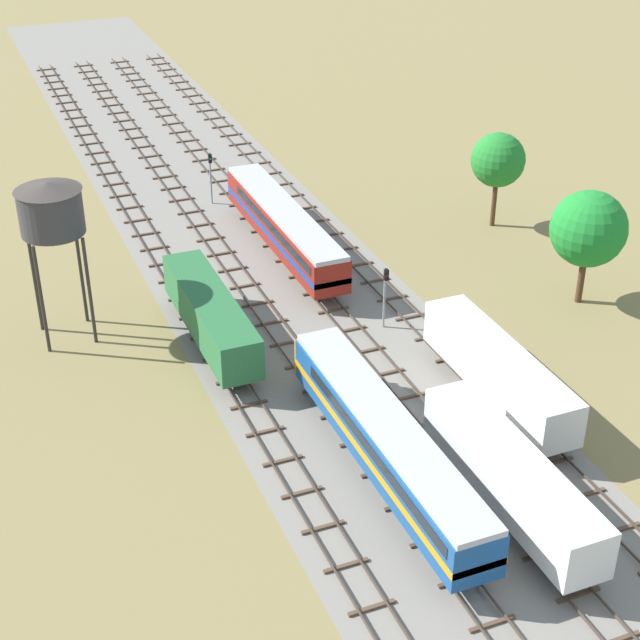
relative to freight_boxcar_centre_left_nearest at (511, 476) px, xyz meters
name	(u,v)px	position (x,y,z in m)	size (l,w,h in m)	color
ground_plane	(259,262)	(-2.38, 33.07, -2.45)	(480.00, 480.00, 0.00)	olive
ballast_bed	(259,262)	(-2.38, 33.07, -2.45)	(18.24, 176.00, 0.01)	gray
track_far_left	(168,271)	(-9.50, 34.07, -2.31)	(2.40, 126.00, 0.29)	#47382D
track_left	(227,261)	(-4.75, 34.07, -2.31)	(2.40, 126.00, 0.29)	#47382D
track_centre_left	(283,251)	(-0.01, 34.07, -2.31)	(2.40, 126.00, 0.29)	#47382D
track_centre	(337,241)	(4.74, 34.07, -2.31)	(2.40, 126.00, 0.29)	#47382D
freight_boxcar_centre_left_nearest	(511,476)	(0.00, 0.00, 0.00)	(2.87, 14.00, 3.60)	white
diesel_railcar_left_near	(387,441)	(-4.75, 4.99, 0.15)	(2.96, 20.50, 3.80)	#194C8C
freight_boxcar_centre_mid	(498,370)	(4.75, 9.06, 0.00)	(2.87, 14.00, 3.60)	white
freight_boxcar_far_left_midfar	(211,314)	(-9.49, 22.31, 0.00)	(2.87, 14.00, 3.60)	#286638
diesel_railcar_centre_left_far	(284,225)	(-0.01, 33.63, 0.15)	(2.96, 20.50, 3.80)	maroon
water_tower	(51,210)	(-18.31, 27.37, 6.98)	(4.39, 4.39, 11.31)	#2D2826
signal_post_nearest	(385,289)	(2.37, 20.10, 0.57)	(0.28, 0.47, 4.70)	gray
signal_post_near	(210,171)	(-2.38, 45.85, 0.64)	(0.28, 0.47, 4.81)	gray
lineside_tree_1	(498,160)	(18.44, 32.26, 3.42)	(4.53, 4.53, 8.16)	#4C331E
lineside_tree_3	(589,229)	(17.26, 18.10, 3.39)	(5.51, 5.51, 8.61)	#4C331E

